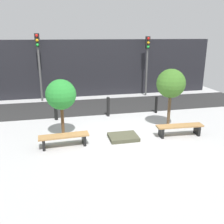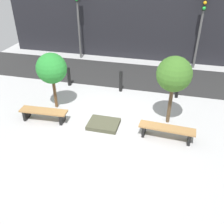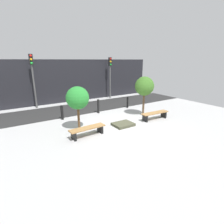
{
  "view_description": "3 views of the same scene",
  "coord_description": "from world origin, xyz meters",
  "px_view_note": "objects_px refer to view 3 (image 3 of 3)",
  "views": [
    {
      "loc": [
        -2.44,
        -8.88,
        4.0
      ],
      "look_at": [
        -0.38,
        0.33,
        1.04
      ],
      "focal_mm": 40.0,
      "sensor_mm": 36.0,
      "label": 1
    },
    {
      "loc": [
        2.19,
        -7.4,
        5.43
      ],
      "look_at": [
        0.3,
        0.09,
        0.6
      ],
      "focal_mm": 40.0,
      "sensor_mm": 36.0,
      "label": 2
    },
    {
      "loc": [
        -5.62,
        -7.56,
        3.62
      ],
      "look_at": [
        -0.33,
        0.66,
        0.7
      ],
      "focal_mm": 28.0,
      "sensor_mm": 36.0,
      "label": 3
    }
  ],
  "objects_px": {
    "tree_behind_right_bench": "(144,86)",
    "bollard_far_left": "(62,113)",
    "tree_behind_left_bench": "(78,98)",
    "traffic_light_mid_west": "(110,71)",
    "bench_left": "(87,130)",
    "bollard_center": "(128,102)",
    "bench_right": "(155,114)",
    "traffic_light_west": "(32,72)",
    "planter_bed": "(123,124)",
    "bollard_left": "(98,106)"
  },
  "relations": [
    {
      "from": "bollard_far_left",
      "to": "bollard_center",
      "type": "distance_m",
      "value": 5.17
    },
    {
      "from": "bollard_center",
      "to": "traffic_light_mid_west",
      "type": "bearing_deg",
      "value": 77.92
    },
    {
      "from": "traffic_light_west",
      "to": "bollard_left",
      "type": "bearing_deg",
      "value": -48.45
    },
    {
      "from": "bench_left",
      "to": "planter_bed",
      "type": "bearing_deg",
      "value": 1.72
    },
    {
      "from": "bench_left",
      "to": "tree_behind_left_bench",
      "type": "bearing_deg",
      "value": 86.8
    },
    {
      "from": "tree_behind_left_bench",
      "to": "traffic_light_west",
      "type": "xyz_separation_m",
      "value": [
        -1.09,
        5.93,
        1.05
      ]
    },
    {
      "from": "tree_behind_left_bench",
      "to": "bollard_center",
      "type": "xyz_separation_m",
      "value": [
        4.91,
        2.08,
        -1.28
      ]
    },
    {
      "from": "tree_behind_right_bench",
      "to": "planter_bed",
      "type": "bearing_deg",
      "value": -159.39
    },
    {
      "from": "planter_bed",
      "to": "tree_behind_left_bench",
      "type": "height_order",
      "value": "tree_behind_left_bench"
    },
    {
      "from": "planter_bed",
      "to": "traffic_light_west",
      "type": "distance_m",
      "value": 8.07
    },
    {
      "from": "bench_left",
      "to": "planter_bed",
      "type": "xyz_separation_m",
      "value": [
        2.32,
        0.2,
        -0.25
      ]
    },
    {
      "from": "bollard_far_left",
      "to": "traffic_light_west",
      "type": "height_order",
      "value": "traffic_light_west"
    },
    {
      "from": "bollard_far_left",
      "to": "bollard_center",
      "type": "height_order",
      "value": "bollard_far_left"
    },
    {
      "from": "tree_behind_left_bench",
      "to": "traffic_light_west",
      "type": "relative_size",
      "value": 0.58
    },
    {
      "from": "planter_bed",
      "to": "bollard_left",
      "type": "relative_size",
      "value": 1.15
    },
    {
      "from": "bench_left",
      "to": "bollard_center",
      "type": "height_order",
      "value": "bollard_center"
    },
    {
      "from": "bench_right",
      "to": "tree_behind_left_bench",
      "type": "bearing_deg",
      "value": 170.18
    },
    {
      "from": "tree_behind_left_bench",
      "to": "traffic_light_west",
      "type": "bearing_deg",
      "value": 100.4
    },
    {
      "from": "tree_behind_left_bench",
      "to": "bollard_far_left",
      "type": "relative_size",
      "value": 2.55
    },
    {
      "from": "planter_bed",
      "to": "tree_behind_right_bench",
      "type": "height_order",
      "value": "tree_behind_right_bench"
    },
    {
      "from": "tree_behind_right_bench",
      "to": "bollard_center",
      "type": "height_order",
      "value": "tree_behind_right_bench"
    },
    {
      "from": "bollard_center",
      "to": "traffic_light_mid_west",
      "type": "distance_m",
      "value": 4.52
    },
    {
      "from": "planter_bed",
      "to": "traffic_light_mid_west",
      "type": "relative_size",
      "value": 0.29
    },
    {
      "from": "tree_behind_left_bench",
      "to": "tree_behind_right_bench",
      "type": "bearing_deg",
      "value": 0.0
    },
    {
      "from": "traffic_light_mid_west",
      "to": "tree_behind_left_bench",
      "type": "bearing_deg",
      "value": -134.04
    },
    {
      "from": "bench_right",
      "to": "planter_bed",
      "type": "bearing_deg",
      "value": 178.28
    },
    {
      "from": "planter_bed",
      "to": "traffic_light_mid_west",
      "type": "bearing_deg",
      "value": 63.37
    },
    {
      "from": "bollard_left",
      "to": "traffic_light_mid_west",
      "type": "xyz_separation_m",
      "value": [
        3.41,
        3.85,
        2.16
      ]
    },
    {
      "from": "bench_left",
      "to": "bench_right",
      "type": "bearing_deg",
      "value": -3.2
    },
    {
      "from": "bollard_center",
      "to": "bollard_far_left",
      "type": "bearing_deg",
      "value": 180.0
    },
    {
      "from": "planter_bed",
      "to": "tree_behind_right_bench",
      "type": "bearing_deg",
      "value": 20.61
    },
    {
      "from": "bench_left",
      "to": "tree_behind_left_bench",
      "type": "height_order",
      "value": "tree_behind_left_bench"
    },
    {
      "from": "tree_behind_left_bench",
      "to": "bench_right",
      "type": "bearing_deg",
      "value": -13.01
    },
    {
      "from": "tree_behind_right_bench",
      "to": "bollard_far_left",
      "type": "relative_size",
      "value": 2.85
    },
    {
      "from": "bollard_center",
      "to": "tree_behind_right_bench",
      "type": "bearing_deg",
      "value": -97.25
    },
    {
      "from": "bench_left",
      "to": "bollard_center",
      "type": "bearing_deg",
      "value": 29.52
    },
    {
      "from": "tree_behind_right_bench",
      "to": "bollard_far_left",
      "type": "height_order",
      "value": "tree_behind_right_bench"
    },
    {
      "from": "bench_right",
      "to": "bollard_center",
      "type": "bearing_deg",
      "value": 88.4
    },
    {
      "from": "tree_behind_left_bench",
      "to": "traffic_light_mid_west",
      "type": "relative_size",
      "value": 0.6
    },
    {
      "from": "bench_right",
      "to": "traffic_light_west",
      "type": "xyz_separation_m",
      "value": [
        -5.73,
        7.0,
        2.43
      ]
    },
    {
      "from": "bench_right",
      "to": "planter_bed",
      "type": "height_order",
      "value": "bench_right"
    },
    {
      "from": "tree_behind_left_bench",
      "to": "bollard_left",
      "type": "xyz_separation_m",
      "value": [
        2.32,
        2.08,
        -1.23
      ]
    },
    {
      "from": "bench_right",
      "to": "traffic_light_west",
      "type": "height_order",
      "value": "traffic_light_west"
    },
    {
      "from": "bench_right",
      "to": "planter_bed",
      "type": "relative_size",
      "value": 1.7
    },
    {
      "from": "bench_right",
      "to": "bollard_far_left",
      "type": "distance_m",
      "value": 5.84
    },
    {
      "from": "bench_left",
      "to": "bollard_far_left",
      "type": "bearing_deg",
      "value": 91.6
    },
    {
      "from": "bench_right",
      "to": "tree_behind_left_bench",
      "type": "relative_size",
      "value": 0.83
    },
    {
      "from": "bench_left",
      "to": "traffic_light_mid_west",
      "type": "distance_m",
      "value": 9.34
    },
    {
      "from": "tree_behind_right_bench",
      "to": "bollard_left",
      "type": "xyz_separation_m",
      "value": [
        -2.32,
        2.08,
        -1.47
      ]
    },
    {
      "from": "bollard_far_left",
      "to": "bollard_center",
      "type": "xyz_separation_m",
      "value": [
        5.17,
        0.0,
        -0.02
      ]
    }
  ]
}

